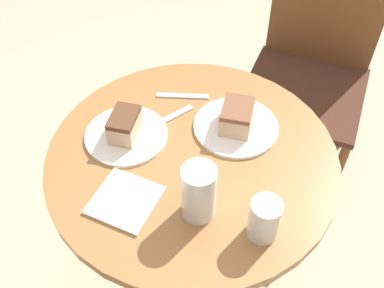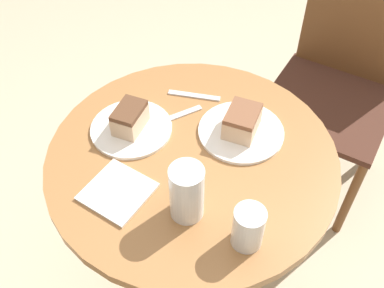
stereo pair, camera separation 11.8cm
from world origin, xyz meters
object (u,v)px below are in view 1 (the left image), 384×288
at_px(chair, 308,77).
at_px(plate_near, 126,135).
at_px(glass_water, 264,221).
at_px(cake_slice_far, 237,116).
at_px(glass_lemonade, 199,194).
at_px(cake_slice_near, 125,125).
at_px(plate_far, 236,127).

distance_m(chair, plate_near, 0.96).
bearing_deg(chair, glass_water, -87.66).
distance_m(plate_near, glass_water, 0.46).
relative_size(chair, plate_near, 3.84).
bearing_deg(cake_slice_far, glass_lemonade, -81.28).
xyz_separation_m(plate_near, glass_lemonade, (0.30, -0.12, 0.06)).
bearing_deg(chair, cake_slice_near, -115.62).
bearing_deg(glass_water, glass_lemonade, -171.97).
bearing_deg(plate_far, glass_water, -53.86).
xyz_separation_m(cake_slice_far, glass_water, (0.20, -0.28, 0.01)).
distance_m(cake_slice_near, cake_slice_far, 0.31).
bearing_deg(cake_slice_near, chair, 72.37).
height_order(glass_lemonade, glass_water, glass_lemonade).
bearing_deg(plate_near, glass_lemonade, -21.60).
bearing_deg(chair, plate_far, -100.18).
bearing_deg(plate_far, cake_slice_near, -143.96).
bearing_deg(plate_far, glass_lemonade, -81.28).
relative_size(cake_slice_near, glass_water, 1.06).
bearing_deg(cake_slice_far, cake_slice_near, -143.96).
distance_m(plate_near, glass_lemonade, 0.32).
bearing_deg(cake_slice_near, glass_water, -11.88).
distance_m(chair, plate_far, 0.75).
bearing_deg(glass_water, chair, 100.34).
relative_size(plate_far, glass_water, 2.15).
bearing_deg(plate_far, cake_slice_far, 0.00).
height_order(chair, plate_far, chair).
distance_m(plate_near, plate_far, 0.31).
relative_size(chair, plate_far, 3.67).
bearing_deg(chair, plate_near, -115.62).
height_order(chair, cake_slice_far, chair).
xyz_separation_m(cake_slice_near, cake_slice_far, (0.25, 0.18, -0.00)).
xyz_separation_m(plate_near, plate_far, (0.25, 0.18, 0.00)).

